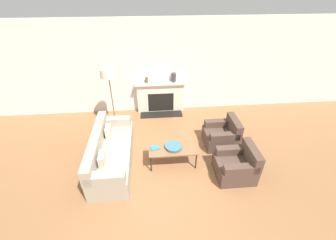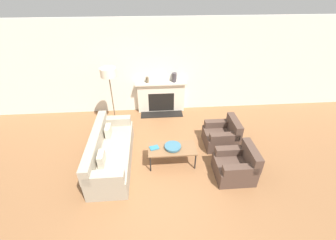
# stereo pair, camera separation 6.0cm
# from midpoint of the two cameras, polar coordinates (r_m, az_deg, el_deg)

# --- Properties ---
(ground_plane) EXTENTS (18.00, 18.00, 0.00)m
(ground_plane) POSITION_cam_midpoint_polar(r_m,az_deg,el_deg) (5.27, -2.66, -13.91)
(ground_plane) COLOR brown
(wall_back) EXTENTS (18.00, 0.06, 2.90)m
(wall_back) POSITION_cam_midpoint_polar(r_m,az_deg,el_deg) (7.09, -4.26, 13.11)
(wall_back) COLOR silver
(wall_back) RESTS_ON ground_plane
(fireplace) EXTENTS (1.62, 0.59, 1.02)m
(fireplace) POSITION_cam_midpoint_polar(r_m,az_deg,el_deg) (7.35, -2.11, 5.77)
(fireplace) COLOR beige
(fireplace) RESTS_ON ground_plane
(couch) EXTENTS (0.86, 2.24, 0.83)m
(couch) POSITION_cam_midpoint_polar(r_m,az_deg,el_deg) (5.51, -14.70, -8.16)
(couch) COLOR #9E937F
(couch) RESTS_ON ground_plane
(armchair_near) EXTENTS (0.83, 0.78, 0.76)m
(armchair_near) POSITION_cam_midpoint_polar(r_m,az_deg,el_deg) (5.30, 16.82, -10.92)
(armchair_near) COLOR #4C382D
(armchair_near) RESTS_ON ground_plane
(armchair_far) EXTENTS (0.83, 0.78, 0.76)m
(armchair_far) POSITION_cam_midpoint_polar(r_m,az_deg,el_deg) (6.10, 13.35, -3.75)
(armchair_far) COLOR #4C382D
(armchair_far) RESTS_ON ground_plane
(coffee_table) EXTENTS (1.12, 0.54, 0.46)m
(coffee_table) POSITION_cam_midpoint_polar(r_m,az_deg,el_deg) (5.28, 0.88, -7.44)
(coffee_table) COLOR brown
(coffee_table) RESTS_ON ground_plane
(bowl) EXTENTS (0.38, 0.38, 0.07)m
(bowl) POSITION_cam_midpoint_polar(r_m,az_deg,el_deg) (5.23, 1.03, -6.74)
(bowl) COLOR #38667A
(bowl) RESTS_ON coffee_table
(book) EXTENTS (0.24, 0.20, 0.02)m
(book) POSITION_cam_midpoint_polar(r_m,az_deg,el_deg) (5.25, -3.70, -7.08)
(book) COLOR teal
(book) RESTS_ON coffee_table
(floor_lamp) EXTENTS (0.42, 0.42, 1.83)m
(floor_lamp) POSITION_cam_midpoint_polar(r_m,az_deg,el_deg) (6.19, -15.09, 10.43)
(floor_lamp) COLOR brown
(floor_lamp) RESTS_ON ground_plane
(mantel_vase_left) EXTENTS (0.09, 0.09, 0.19)m
(mantel_vase_left) POSITION_cam_midpoint_polar(r_m,az_deg,el_deg) (7.10, -5.67, 10.09)
(mantel_vase_left) COLOR brown
(mantel_vase_left) RESTS_ON fireplace
(mantel_vase_center_left) EXTENTS (0.15, 0.15, 0.29)m
(mantel_vase_center_left) POSITION_cam_midpoint_polar(r_m,az_deg,el_deg) (7.11, 1.21, 10.75)
(mantel_vase_center_left) COLOR #3D383D
(mantel_vase_center_left) RESTS_ON fireplace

